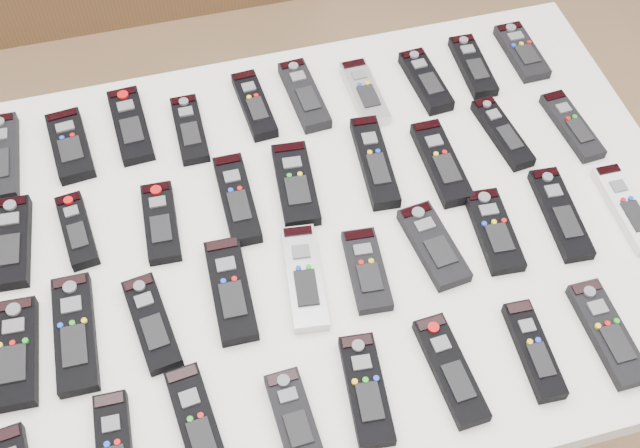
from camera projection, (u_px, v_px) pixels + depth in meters
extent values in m
plane|color=#8C6947|center=(268.00, 447.00, 1.91)|extent=(4.00, 4.00, 0.00)
cube|color=white|center=(320.00, 238.00, 1.35)|extent=(1.25, 0.88, 0.04)
cylinder|color=beige|center=(33.00, 256.00, 1.79)|extent=(0.04, 0.04, 0.74)
cylinder|color=beige|center=(503.00, 157.00, 1.96)|extent=(0.04, 0.04, 0.74)
cube|color=black|center=(1.00, 157.00, 1.41)|extent=(0.06, 0.19, 0.02)
cube|color=black|center=(70.00, 146.00, 1.42)|extent=(0.08, 0.16, 0.02)
cube|color=black|center=(131.00, 125.00, 1.46)|extent=(0.07, 0.18, 0.02)
cube|color=black|center=(190.00, 129.00, 1.45)|extent=(0.05, 0.16, 0.02)
cube|color=black|center=(254.00, 105.00, 1.48)|extent=(0.06, 0.17, 0.02)
cube|color=black|center=(304.00, 95.00, 1.50)|extent=(0.06, 0.18, 0.02)
cube|color=#B7B7BC|center=(364.00, 93.00, 1.50)|extent=(0.05, 0.16, 0.02)
cube|color=black|center=(426.00, 81.00, 1.52)|extent=(0.06, 0.16, 0.02)
cube|color=black|center=(473.00, 66.00, 1.55)|extent=(0.05, 0.16, 0.02)
cube|color=black|center=(522.00, 52.00, 1.57)|extent=(0.06, 0.15, 0.02)
cube|color=black|center=(11.00, 242.00, 1.30)|extent=(0.07, 0.18, 0.02)
cube|color=black|center=(77.00, 230.00, 1.32)|extent=(0.06, 0.15, 0.02)
cube|color=black|center=(161.00, 222.00, 1.33)|extent=(0.06, 0.16, 0.02)
cube|color=black|center=(237.00, 199.00, 1.35)|extent=(0.05, 0.18, 0.02)
cube|color=black|center=(296.00, 184.00, 1.37)|extent=(0.08, 0.18, 0.02)
cube|color=black|center=(375.00, 162.00, 1.40)|extent=(0.06, 0.20, 0.02)
cube|color=black|center=(441.00, 163.00, 1.40)|extent=(0.05, 0.18, 0.02)
cube|color=black|center=(502.00, 133.00, 1.44)|extent=(0.06, 0.17, 0.02)
cube|color=black|center=(572.00, 126.00, 1.46)|extent=(0.06, 0.17, 0.02)
cube|color=black|center=(16.00, 353.00, 1.19)|extent=(0.07, 0.18, 0.02)
cube|color=black|center=(75.00, 333.00, 1.21)|extent=(0.06, 0.20, 0.02)
cube|color=black|center=(152.00, 323.00, 1.22)|extent=(0.07, 0.17, 0.02)
cube|color=black|center=(231.00, 290.00, 1.25)|extent=(0.06, 0.18, 0.02)
cube|color=#B7B7BC|center=(304.00, 277.00, 1.26)|extent=(0.08, 0.19, 0.02)
cube|color=black|center=(367.00, 270.00, 1.27)|extent=(0.07, 0.15, 0.02)
cube|color=black|center=(433.00, 245.00, 1.30)|extent=(0.08, 0.16, 0.02)
cube|color=black|center=(494.00, 231.00, 1.32)|extent=(0.07, 0.16, 0.02)
cube|color=black|center=(560.00, 214.00, 1.34)|extent=(0.06, 0.19, 0.02)
cube|color=silver|center=(627.00, 208.00, 1.34)|extent=(0.05, 0.18, 0.02)
cube|color=black|center=(198.00, 427.00, 1.12)|extent=(0.07, 0.19, 0.02)
cube|color=black|center=(294.00, 419.00, 1.13)|extent=(0.06, 0.15, 0.02)
cube|color=black|center=(366.00, 390.00, 1.15)|extent=(0.07, 0.17, 0.02)
cube|color=black|center=(450.00, 370.00, 1.17)|extent=(0.06, 0.18, 0.02)
cube|color=black|center=(534.00, 350.00, 1.19)|extent=(0.05, 0.16, 0.02)
cube|color=black|center=(607.00, 333.00, 1.21)|extent=(0.05, 0.18, 0.02)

